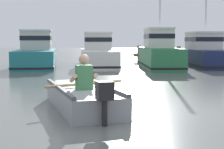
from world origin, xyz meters
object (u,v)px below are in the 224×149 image
at_px(moored_boat_green, 159,53).
at_px(moored_boat_navy, 205,53).
at_px(moored_boat_white, 98,53).
at_px(rowboat_with_person, 82,97).
at_px(moored_boat_teal, 37,53).

height_order(moored_boat_green, moored_boat_navy, moored_boat_green).
bearing_deg(moored_boat_white, rowboat_with_person, -90.93).
distance_m(rowboat_with_person, moored_boat_green, 11.66).
distance_m(moored_boat_teal, moored_boat_green, 6.74).
bearing_deg(moored_boat_navy, rowboat_with_person, -116.94).
distance_m(moored_boat_white, moored_boat_green, 3.78).
relative_size(moored_boat_green, moored_boat_navy, 0.92).
relative_size(moored_boat_teal, moored_boat_navy, 1.10).
bearing_deg(moored_boat_white, moored_boat_green, -29.63).
relative_size(moored_boat_white, moored_boat_navy, 1.13).
bearing_deg(moored_boat_white, moored_boat_navy, -5.31).
bearing_deg(moored_boat_green, moored_boat_navy, 24.86).
xyz_separation_m(rowboat_with_person, moored_boat_teal, (-3.16, 12.15, 0.51)).
xyz_separation_m(moored_boat_teal, moored_boat_navy, (9.47, 0.26, -0.03)).
height_order(rowboat_with_person, moored_boat_green, moored_boat_green).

